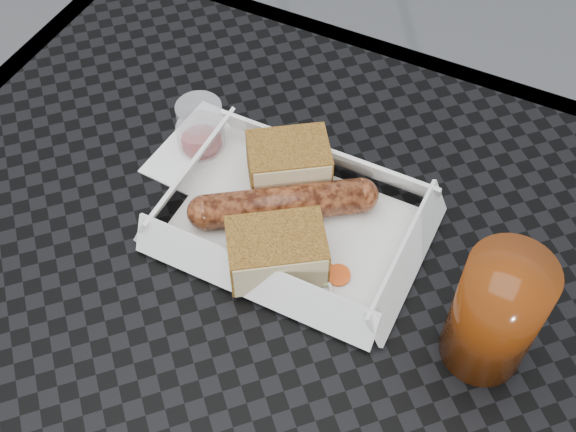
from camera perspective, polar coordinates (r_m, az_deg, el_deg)
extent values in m
cube|color=black|center=(0.67, -4.33, -7.00)|extent=(0.80, 0.80, 0.01)
cube|color=black|center=(0.91, 7.90, 12.15)|extent=(0.80, 0.03, 0.03)
cylinder|color=black|center=(1.26, -9.52, 3.10)|extent=(0.03, 0.03, 0.73)
cylinder|color=black|center=(1.15, 21.64, -9.01)|extent=(0.03, 0.03, 0.73)
cube|color=white|center=(0.71, 0.36, -0.79)|extent=(0.22, 0.15, 0.00)
cylinder|color=brown|center=(0.70, -0.35, 0.97)|extent=(0.15, 0.11, 0.03)
sphere|color=brown|center=(0.71, 5.78, 1.63)|extent=(0.03, 0.03, 0.03)
sphere|color=brown|center=(0.70, -6.58, 0.28)|extent=(0.03, 0.03, 0.03)
cube|color=olive|center=(0.72, 0.05, 4.17)|extent=(0.10, 0.09, 0.05)
cube|color=olive|center=(0.66, -0.91, -2.79)|extent=(0.11, 0.10, 0.05)
cylinder|color=#E24409|center=(0.67, 2.53, -4.84)|extent=(0.02, 0.02, 0.00)
torus|color=white|center=(0.66, 2.94, -5.47)|extent=(0.02, 0.02, 0.00)
cube|color=#B2D17F|center=(0.67, 3.46, -5.05)|extent=(0.02, 0.02, 0.00)
cube|color=white|center=(0.77, -5.55, 4.76)|extent=(0.13, 0.13, 0.00)
cylinder|color=maroon|center=(0.77, -6.90, 6.24)|extent=(0.05, 0.05, 0.03)
cylinder|color=silver|center=(0.79, -7.01, 7.81)|extent=(0.05, 0.05, 0.03)
cylinder|color=#5C2307|center=(0.61, 16.08, -7.46)|extent=(0.07, 0.07, 0.13)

